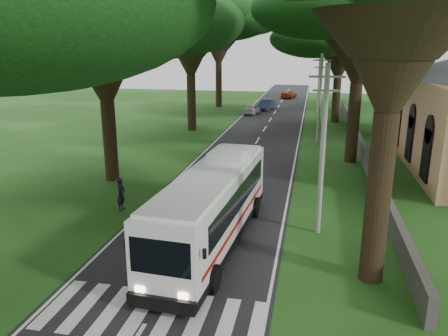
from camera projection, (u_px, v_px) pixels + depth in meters
ground at (169, 285)px, 16.52m from camera, size 140.00×140.00×0.00m
road at (256, 143)px, 40.07m from camera, size 8.00×120.00×0.04m
crosswalk at (150, 316)px, 14.64m from camera, size 8.00×3.00×0.01m
property_wall at (359, 143)px, 37.23m from camera, size 0.35×50.00×1.20m
pole_near at (323, 148)px, 19.96m from camera, size 1.60×0.24×8.00m
pole_mid at (320, 98)px, 38.80m from camera, size 1.60×0.24×8.00m
pole_far at (319, 80)px, 57.64m from camera, size 1.60×0.24×8.00m
tree_l_mida at (101, 14)px, 26.47m from camera, size 14.32×14.32×13.69m
tree_l_midb at (190, 15)px, 43.06m from camera, size 13.60×13.60×14.60m
tree_l_far at (219, 15)px, 59.91m from camera, size 15.15×15.15×15.97m
tree_r_midb at (341, 29)px, 48.02m from camera, size 14.00×14.00×13.44m
tree_r_far at (342, 29)px, 64.65m from camera, size 15.68×15.68×14.27m
coach_bus at (213, 205)px, 19.51m from camera, size 3.33×11.76×3.43m
distant_car_a at (252, 109)px, 56.31m from camera, size 2.08×3.96×1.28m
distant_car_b at (266, 105)px, 59.94m from camera, size 2.35×4.47×1.40m
distant_car_c at (289, 94)px, 73.13m from camera, size 2.82×4.70×1.27m
pedestrian at (121, 194)px, 23.71m from camera, size 0.46×0.69×1.85m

